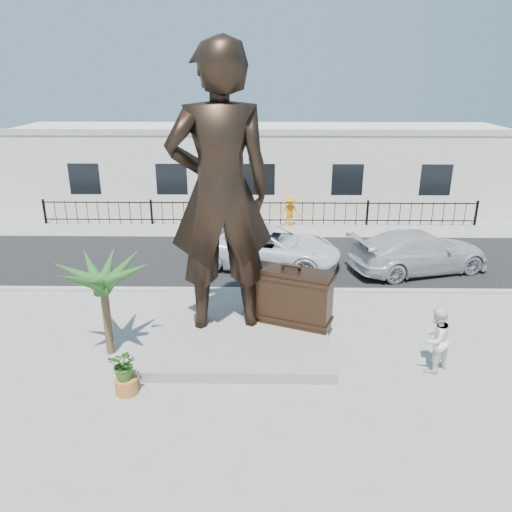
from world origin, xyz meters
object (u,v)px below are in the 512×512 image
at_px(suitcase, 290,296).
at_px(tourist, 435,339).
at_px(statue, 220,193).
at_px(car_white, 268,247).

relative_size(suitcase, tourist, 1.33).
height_order(statue, car_white, statue).
height_order(statue, tourist, statue).
bearing_deg(tourist, car_white, -95.88).
bearing_deg(statue, tourist, 150.33).
bearing_deg(tourist, suitcase, -65.03).
height_order(statue, suitcase, statue).
relative_size(statue, suitcase, 3.30).
bearing_deg(tourist, statue, -55.52).
xyz_separation_m(statue, tourist, (5.65, -2.03, -3.38)).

